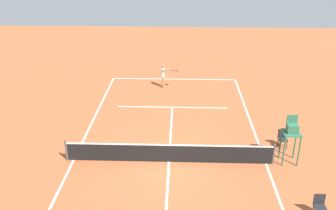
{
  "coord_description": "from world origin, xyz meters",
  "views": [
    {
      "loc": [
        -0.5,
        15.54,
        9.94
      ],
      "look_at": [
        0.23,
        -4.96,
        0.8
      ],
      "focal_mm": 40.34,
      "sensor_mm": 36.0,
      "label": 1
    }
  ],
  "objects_px": {
    "umpire_chair": "(292,132)",
    "courtside_chair_near": "(320,205)",
    "player_serving": "(164,74)",
    "tennis_ball": "(160,91)",
    "courtside_chair_mid": "(283,138)"
  },
  "relations": [
    {
      "from": "tennis_ball",
      "to": "courtside_chair_mid",
      "type": "relative_size",
      "value": 0.07
    },
    {
      "from": "umpire_chair",
      "to": "courtside_chair_near",
      "type": "distance_m",
      "value": 4.08
    },
    {
      "from": "player_serving",
      "to": "tennis_ball",
      "type": "height_order",
      "value": "player_serving"
    },
    {
      "from": "courtside_chair_near",
      "to": "player_serving",
      "type": "bearing_deg",
      "value": -64.01
    },
    {
      "from": "courtside_chair_near",
      "to": "courtside_chair_mid",
      "type": "height_order",
      "value": "same"
    },
    {
      "from": "player_serving",
      "to": "umpire_chair",
      "type": "xyz_separation_m",
      "value": [
        -6.43,
        9.64,
        0.57
      ]
    },
    {
      "from": "umpire_chair",
      "to": "courtside_chair_mid",
      "type": "xyz_separation_m",
      "value": [
        -0.04,
        -1.39,
        -1.07
      ]
    },
    {
      "from": "player_serving",
      "to": "courtside_chair_mid",
      "type": "distance_m",
      "value": 10.5
    },
    {
      "from": "player_serving",
      "to": "umpire_chair",
      "type": "relative_size",
      "value": 0.72
    },
    {
      "from": "player_serving",
      "to": "umpire_chair",
      "type": "height_order",
      "value": "umpire_chair"
    },
    {
      "from": "player_serving",
      "to": "courtside_chair_near",
      "type": "bearing_deg",
      "value": 28.38
    },
    {
      "from": "tennis_ball",
      "to": "courtside_chair_near",
      "type": "relative_size",
      "value": 0.07
    },
    {
      "from": "umpire_chair",
      "to": "courtside_chair_near",
      "type": "bearing_deg",
      "value": 92.64
    },
    {
      "from": "courtside_chair_near",
      "to": "umpire_chair",
      "type": "bearing_deg",
      "value": -87.36
    },
    {
      "from": "umpire_chair",
      "to": "courtside_chair_near",
      "type": "relative_size",
      "value": 2.54
    }
  ]
}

